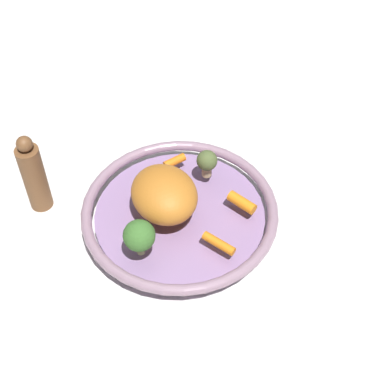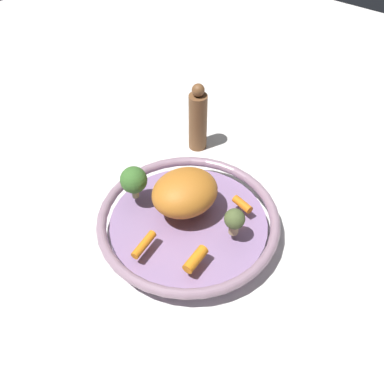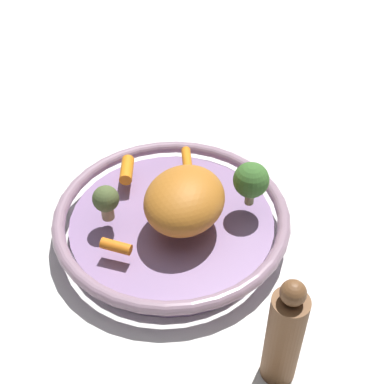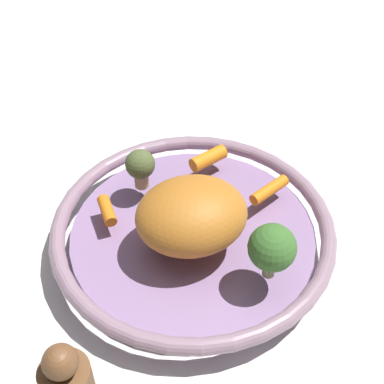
{
  "view_description": "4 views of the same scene",
  "coord_description": "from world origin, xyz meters",
  "px_view_note": "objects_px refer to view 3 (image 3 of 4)",
  "views": [
    {
      "loc": [
        -0.46,
        -0.44,
        0.79
      ],
      "look_at": [
        0.02,
        -0.01,
        0.08
      ],
      "focal_mm": 53.17,
      "sensor_mm": 36.0,
      "label": 1
    },
    {
      "loc": [
        0.34,
        -0.46,
        0.69
      ],
      "look_at": [
        -0.01,
        0.02,
        0.09
      ],
      "focal_mm": 43.16,
      "sensor_mm": 36.0,
      "label": 2
    },
    {
      "loc": [
        -0.04,
        0.55,
        0.58
      ],
      "look_at": [
        -0.03,
        -0.01,
        0.08
      ],
      "focal_mm": 50.18,
      "sensor_mm": 36.0,
      "label": 3
    },
    {
      "loc": [
        -0.35,
        0.26,
        0.51
      ],
      "look_at": [
        0.01,
        -0.01,
        0.08
      ],
      "focal_mm": 49.93,
      "sensor_mm": 36.0,
      "label": 4
    }
  ],
  "objects_px": {
    "serving_bowl": "(172,222)",
    "baby_carrot_left": "(116,246)",
    "baby_carrot_back": "(127,170)",
    "roast_chicken_piece": "(184,200)",
    "broccoli_floret_mid": "(106,200)",
    "broccoli_floret_large": "(251,180)",
    "pepper_mill": "(284,335)",
    "baby_carrot_right": "(187,161)"
  },
  "relations": [
    {
      "from": "serving_bowl",
      "to": "baby_carrot_left",
      "type": "distance_m",
      "value": 0.11
    },
    {
      "from": "baby_carrot_left",
      "to": "baby_carrot_back",
      "type": "xyz_separation_m",
      "value": [
        0.0,
        -0.16,
        0.0
      ]
    },
    {
      "from": "serving_bowl",
      "to": "baby_carrot_left",
      "type": "relative_size",
      "value": 8.25
    },
    {
      "from": "baby_carrot_left",
      "to": "baby_carrot_back",
      "type": "distance_m",
      "value": 0.16
    },
    {
      "from": "baby_carrot_left",
      "to": "baby_carrot_back",
      "type": "bearing_deg",
      "value": -89.11
    },
    {
      "from": "roast_chicken_piece",
      "to": "broccoli_floret_mid",
      "type": "height_order",
      "value": "roast_chicken_piece"
    },
    {
      "from": "roast_chicken_piece",
      "to": "baby_carrot_back",
      "type": "height_order",
      "value": "roast_chicken_piece"
    },
    {
      "from": "roast_chicken_piece",
      "to": "broccoli_floret_mid",
      "type": "xyz_separation_m",
      "value": [
        0.11,
        -0.0,
        -0.0
      ]
    },
    {
      "from": "baby_carrot_left",
      "to": "baby_carrot_back",
      "type": "relative_size",
      "value": 0.81
    },
    {
      "from": "baby_carrot_back",
      "to": "broccoli_floret_large",
      "type": "xyz_separation_m",
      "value": [
        -0.18,
        0.06,
        0.03
      ]
    },
    {
      "from": "baby_carrot_back",
      "to": "pepper_mill",
      "type": "height_order",
      "value": "pepper_mill"
    },
    {
      "from": "broccoli_floret_large",
      "to": "baby_carrot_left",
      "type": "bearing_deg",
      "value": 27.71
    },
    {
      "from": "serving_bowl",
      "to": "roast_chicken_piece",
      "type": "height_order",
      "value": "roast_chicken_piece"
    },
    {
      "from": "broccoli_floret_mid",
      "to": "pepper_mill",
      "type": "relative_size",
      "value": 0.33
    },
    {
      "from": "broccoli_floret_large",
      "to": "serving_bowl",
      "type": "bearing_deg",
      "value": 9.48
    },
    {
      "from": "baby_carrot_right",
      "to": "broccoli_floret_mid",
      "type": "bearing_deg",
      "value": 47.82
    },
    {
      "from": "baby_carrot_left",
      "to": "pepper_mill",
      "type": "height_order",
      "value": "pepper_mill"
    },
    {
      "from": "roast_chicken_piece",
      "to": "baby_carrot_back",
      "type": "distance_m",
      "value": 0.13
    },
    {
      "from": "serving_bowl",
      "to": "baby_carrot_right",
      "type": "bearing_deg",
      "value": -100.67
    },
    {
      "from": "baby_carrot_right",
      "to": "broccoli_floret_mid",
      "type": "xyz_separation_m",
      "value": [
        0.11,
        0.12,
        0.03
      ]
    },
    {
      "from": "broccoli_floret_mid",
      "to": "broccoli_floret_large",
      "type": "distance_m",
      "value": 0.2
    },
    {
      "from": "serving_bowl",
      "to": "broccoli_floret_mid",
      "type": "xyz_separation_m",
      "value": [
        0.09,
        0.02,
        0.06
      ]
    },
    {
      "from": "broccoli_floret_large",
      "to": "roast_chicken_piece",
      "type": "bearing_deg",
      "value": 20.7
    },
    {
      "from": "roast_chicken_piece",
      "to": "pepper_mill",
      "type": "distance_m",
      "value": 0.23
    },
    {
      "from": "baby_carrot_back",
      "to": "baby_carrot_right",
      "type": "relative_size",
      "value": 0.89
    },
    {
      "from": "baby_carrot_back",
      "to": "broccoli_floret_mid",
      "type": "height_order",
      "value": "broccoli_floret_mid"
    },
    {
      "from": "baby_carrot_back",
      "to": "pepper_mill",
      "type": "distance_m",
      "value": 0.36
    },
    {
      "from": "baby_carrot_left",
      "to": "baby_carrot_right",
      "type": "height_order",
      "value": "same"
    },
    {
      "from": "serving_bowl",
      "to": "pepper_mill",
      "type": "bearing_deg",
      "value": 121.29
    },
    {
      "from": "pepper_mill",
      "to": "roast_chicken_piece",
      "type": "bearing_deg",
      "value": -60.7
    },
    {
      "from": "baby_carrot_right",
      "to": "broccoli_floret_large",
      "type": "xyz_separation_m",
      "value": [
        -0.09,
        0.09,
        0.04
      ]
    },
    {
      "from": "broccoli_floret_large",
      "to": "pepper_mill",
      "type": "height_order",
      "value": "pepper_mill"
    },
    {
      "from": "baby_carrot_right",
      "to": "broccoli_floret_large",
      "type": "height_order",
      "value": "broccoli_floret_large"
    },
    {
      "from": "broccoli_floret_mid",
      "to": "broccoli_floret_large",
      "type": "bearing_deg",
      "value": -170.4
    },
    {
      "from": "baby_carrot_back",
      "to": "broccoli_floret_mid",
      "type": "bearing_deg",
      "value": 79.96
    },
    {
      "from": "baby_carrot_right",
      "to": "roast_chicken_piece",
      "type": "bearing_deg",
      "value": 89.92
    },
    {
      "from": "baby_carrot_right",
      "to": "pepper_mill",
      "type": "relative_size",
      "value": 0.35
    },
    {
      "from": "broccoli_floret_mid",
      "to": "baby_carrot_back",
      "type": "bearing_deg",
      "value": -100.04
    },
    {
      "from": "broccoli_floret_large",
      "to": "pepper_mill",
      "type": "xyz_separation_m",
      "value": [
        -0.02,
        0.24,
        -0.02
      ]
    },
    {
      "from": "baby_carrot_left",
      "to": "pepper_mill",
      "type": "xyz_separation_m",
      "value": [
        -0.2,
        0.14,
        0.02
      ]
    },
    {
      "from": "serving_bowl",
      "to": "roast_chicken_piece",
      "type": "relative_size",
      "value": 2.7
    },
    {
      "from": "roast_chicken_piece",
      "to": "broccoli_floret_large",
      "type": "distance_m",
      "value": 0.1
    }
  ]
}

